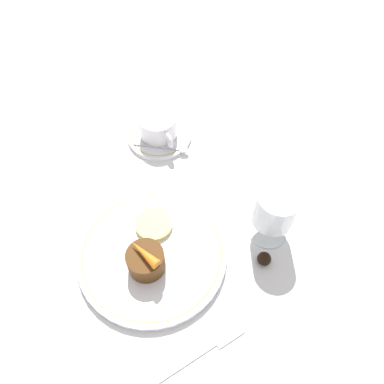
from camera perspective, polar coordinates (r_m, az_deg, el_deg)
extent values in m
plane|color=white|center=(0.68, -3.20, -8.22)|extent=(3.00, 3.00, 0.00)
cylinder|color=white|center=(0.67, -5.95, -9.54)|extent=(0.26, 0.26, 0.01)
torus|color=tan|center=(0.67, -5.99, -9.34)|extent=(0.25, 0.25, 0.00)
cylinder|color=white|center=(0.83, -4.96, 8.67)|extent=(0.14, 0.14, 0.01)
torus|color=tan|center=(0.83, -4.98, 8.86)|extent=(0.13, 0.13, 0.00)
cylinder|color=white|center=(0.80, -5.20, 10.06)|extent=(0.08, 0.08, 0.05)
cylinder|color=brown|center=(0.80, -5.22, 10.22)|extent=(0.07, 0.07, 0.04)
torus|color=white|center=(0.77, -3.59, 7.91)|extent=(0.03, 0.01, 0.04)
cube|color=silver|center=(0.80, -5.54, 6.91)|extent=(0.06, 0.08, 0.00)
ellipsoid|color=silver|center=(0.79, -1.30, 6.44)|extent=(0.03, 0.03, 0.00)
cylinder|color=silver|center=(0.71, 11.43, -5.86)|extent=(0.07, 0.07, 0.01)
cylinder|color=silver|center=(0.68, 11.78, -4.88)|extent=(0.01, 0.01, 0.04)
cylinder|color=silver|center=(0.64, 12.67, -2.38)|extent=(0.07, 0.07, 0.07)
cylinder|color=#470A14|center=(0.65, 12.44, -3.02)|extent=(0.06, 0.06, 0.04)
cube|color=silver|center=(0.62, -2.01, -25.09)|extent=(0.01, 0.13, 0.01)
cube|color=silver|center=(0.63, 5.61, -20.75)|extent=(0.02, 0.05, 0.01)
cylinder|color=#563314|center=(0.64, -7.05, -10.36)|extent=(0.06, 0.06, 0.04)
cone|color=orange|center=(0.61, -7.35, -9.21)|extent=(0.06, 0.04, 0.02)
cylinder|color=#EFE075|center=(0.68, -5.81, -4.86)|extent=(0.07, 0.07, 0.01)
sphere|color=black|center=(0.67, 10.92, -9.95)|extent=(0.02, 0.02, 0.02)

